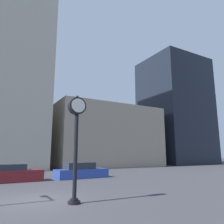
# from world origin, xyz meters

# --- Properties ---
(ground_plane) EXTENTS (200.00, 200.00, 0.00)m
(ground_plane) POSITION_xyz_m (0.00, 0.00, 0.00)
(ground_plane) COLOR #38383D
(building_storefront_row) EXTENTS (18.48, 12.00, 10.28)m
(building_storefront_row) POSITION_xyz_m (16.06, 24.00, 5.14)
(building_storefront_row) COLOR gray
(building_storefront_row) RESTS_ON ground_plane
(building_glass_modern) EXTENTS (13.17, 12.00, 23.42)m
(building_glass_modern) POSITION_xyz_m (34.30, 24.00, 11.71)
(building_glass_modern) COLOR black
(building_glass_modern) RESTS_ON ground_plane
(street_clock) EXTENTS (0.81, 0.56, 4.92)m
(street_clock) POSITION_xyz_m (1.29, -1.51, 3.22)
(street_clock) COLOR black
(street_clock) RESTS_ON ground_plane
(car_maroon) EXTENTS (4.81, 1.85, 1.37)m
(car_maroon) POSITION_xyz_m (-0.50, 8.07, 0.59)
(car_maroon) COLOR maroon
(car_maroon) RESTS_ON ground_plane
(car_blue) EXTENTS (4.80, 2.00, 1.39)m
(car_blue) POSITION_xyz_m (5.42, 8.02, 0.58)
(car_blue) COLOR #28429E
(car_blue) RESTS_ON ground_plane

